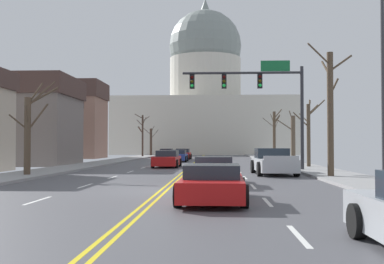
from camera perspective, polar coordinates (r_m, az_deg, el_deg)
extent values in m
cube|color=#4C4C51|center=(17.53, -3.54, -7.29)|extent=(14.00, 180.00, 0.06)
cube|color=yellow|center=(17.55, -3.93, -7.18)|extent=(0.10, 176.40, 0.00)
cube|color=yellow|center=(17.52, -3.15, -7.19)|extent=(0.10, 176.40, 0.00)
cube|color=silver|center=(9.14, 12.92, -12.29)|extent=(0.12, 2.20, 0.00)
cube|color=silver|center=(14.23, 9.23, -8.46)|extent=(0.12, 2.20, 0.00)
cube|color=silver|center=(19.38, 7.51, -6.65)|extent=(0.12, 2.20, 0.00)
cube|color=silver|center=(24.55, 6.53, -5.59)|extent=(0.12, 2.20, 0.00)
cube|color=silver|center=(29.73, 5.89, -4.90)|extent=(0.12, 2.20, 0.00)
cube|color=silver|center=(34.92, 5.44, -4.42)|extent=(0.12, 2.20, 0.00)
cube|color=silver|center=(40.11, 5.10, -4.06)|extent=(0.12, 2.20, 0.00)
cube|color=silver|center=(45.30, 4.85, -3.78)|extent=(0.12, 2.20, 0.00)
cube|color=silver|center=(50.49, 4.64, -3.56)|extent=(0.12, 2.20, 0.00)
cube|color=silver|center=(55.69, 4.48, -3.38)|extent=(0.12, 2.20, 0.00)
cube|color=silver|center=(60.88, 4.34, -3.23)|extent=(0.12, 2.20, 0.00)
cube|color=silver|center=(66.08, 4.22, -3.11)|extent=(0.12, 2.20, 0.00)
cube|color=silver|center=(71.28, 4.12, -3.00)|extent=(0.12, 2.20, 0.00)
cube|color=silver|center=(76.48, 4.04, -2.91)|extent=(0.12, 2.20, 0.00)
cube|color=silver|center=(81.67, 3.96, -2.83)|extent=(0.12, 2.20, 0.00)
cube|color=silver|center=(15.15, -18.39, -7.98)|extent=(0.12, 2.20, 0.00)
cube|color=silver|center=(20.07, -12.97, -6.45)|extent=(0.12, 2.20, 0.00)
cube|color=silver|center=(25.10, -9.71, -5.49)|extent=(0.12, 2.20, 0.00)
cube|color=silver|center=(30.18, -7.55, -4.85)|extent=(0.12, 2.20, 0.00)
cube|color=silver|center=(35.30, -6.02, -4.39)|extent=(0.12, 2.20, 0.00)
cube|color=silver|center=(40.44, -4.88, -4.04)|extent=(0.12, 2.20, 0.00)
cube|color=silver|center=(45.60, -4.00, -3.77)|extent=(0.12, 2.20, 0.00)
cube|color=silver|center=(50.76, -3.30, -3.55)|extent=(0.12, 2.20, 0.00)
cube|color=silver|center=(55.93, -2.72, -3.38)|extent=(0.12, 2.20, 0.00)
cube|color=silver|center=(61.11, -2.25, -3.23)|extent=(0.12, 2.20, 0.00)
cube|color=silver|center=(66.29, -1.85, -3.11)|extent=(0.12, 2.20, 0.00)
cube|color=silver|center=(71.47, -1.50, -3.00)|extent=(0.12, 2.20, 0.00)
cube|color=silver|center=(76.65, -1.21, -2.91)|extent=(0.12, 2.20, 0.00)
cube|color=silver|center=(81.84, -0.95, -2.83)|extent=(0.12, 2.20, 0.00)
cylinder|color=#28282D|center=(31.06, 13.36, 1.72)|extent=(0.22, 0.22, 6.72)
cylinder|color=#28282D|center=(30.90, 6.14, 7.22)|extent=(7.80, 0.16, 0.16)
cube|color=black|center=(30.91, 8.32, 6.18)|extent=(0.32, 0.28, 0.92)
sphere|color=#330504|center=(30.79, 8.35, 6.74)|extent=(0.22, 0.22, 0.22)
sphere|color=#332B05|center=(30.75, 8.35, 6.22)|extent=(0.22, 0.22, 0.22)
sphere|color=#19CC47|center=(30.71, 8.35, 5.70)|extent=(0.22, 0.22, 0.22)
cube|color=black|center=(30.78, 3.96, 6.20)|extent=(0.32, 0.28, 0.92)
sphere|color=#330504|center=(30.66, 3.96, 6.76)|extent=(0.22, 0.22, 0.22)
sphere|color=#332B05|center=(30.62, 3.96, 6.24)|extent=(0.22, 0.22, 0.22)
sphere|color=#19CC47|center=(30.58, 3.96, 5.72)|extent=(0.22, 0.22, 0.22)
cube|color=black|center=(30.81, 0.01, 6.19)|extent=(0.32, 0.28, 0.92)
sphere|color=#330504|center=(30.69, 0.00, 6.75)|extent=(0.22, 0.22, 0.22)
sphere|color=#332B05|center=(30.65, 0.00, 6.23)|extent=(0.22, 0.22, 0.22)
sphere|color=#19CC47|center=(30.61, 0.00, 5.71)|extent=(0.22, 0.22, 0.22)
cube|color=#146033|center=(31.19, 10.18, 7.99)|extent=(1.90, 0.06, 0.70)
cylinder|color=#333338|center=(18.87, 22.38, 7.35)|extent=(0.14, 0.14, 8.93)
cube|color=beige|center=(90.91, 1.64, 0.58)|extent=(33.35, 21.14, 10.44)
cylinder|color=beige|center=(91.76, 1.64, 6.44)|extent=(13.88, 13.88, 8.31)
sphere|color=gray|center=(92.92, 1.63, 10.49)|extent=(14.14, 14.14, 14.14)
cone|color=gray|center=(95.00, 1.63, 15.37)|extent=(1.80, 1.80, 2.40)
cube|color=#ADB2B7|center=(27.40, 9.99, -3.97)|extent=(2.17, 5.31, 0.70)
cube|color=#1E2833|center=(28.11, 9.75, -2.59)|extent=(1.90, 1.84, 0.60)
cube|color=#ADB2B7|center=(24.86, 10.90, -3.14)|extent=(1.85, 0.16, 0.22)
cylinder|color=black|center=(28.84, 7.53, -4.21)|extent=(0.30, 0.81, 0.80)
cylinder|color=black|center=(29.13, 11.47, -4.16)|extent=(0.30, 0.81, 0.80)
cylinder|color=black|center=(25.71, 8.32, -4.52)|extent=(0.30, 0.81, 0.80)
cylinder|color=black|center=(26.04, 12.72, -4.46)|extent=(0.30, 0.81, 0.80)
cube|color=#B71414|center=(20.31, 2.67, -5.09)|extent=(1.78, 4.54, 0.64)
cube|color=#232D38|center=(20.11, 2.67, -3.62)|extent=(1.56, 1.94, 0.42)
cylinder|color=black|center=(21.74, 0.33, -5.28)|extent=(0.22, 0.64, 0.64)
cylinder|color=black|center=(21.74, 5.00, -5.27)|extent=(0.22, 0.64, 0.64)
cylinder|color=black|center=(18.94, -0.01, -5.81)|extent=(0.22, 0.64, 0.64)
cylinder|color=black|center=(18.94, 5.35, -5.81)|extent=(0.22, 0.64, 0.64)
cube|color=#B71414|center=(14.13, 2.55, -6.73)|extent=(1.93, 4.57, 0.57)
cube|color=#232D38|center=(13.90, 2.52, -4.81)|extent=(1.65, 2.04, 0.40)
cylinder|color=black|center=(15.59, -0.65, -6.71)|extent=(0.24, 0.65, 0.64)
cylinder|color=black|center=(15.54, 6.08, -6.72)|extent=(0.24, 0.65, 0.64)
cylinder|color=black|center=(12.81, -1.75, -7.81)|extent=(0.24, 0.65, 0.64)
cylinder|color=black|center=(12.75, 6.47, -7.83)|extent=(0.24, 0.65, 0.64)
cylinder|color=black|center=(9.11, 19.60, -10.25)|extent=(0.23, 0.64, 0.64)
cube|color=#B71414|center=(36.10, -3.10, -3.55)|extent=(1.87, 4.61, 0.67)
cube|color=#232D38|center=(36.45, -3.03, -2.64)|extent=(1.61, 2.27, 0.46)
cylinder|color=black|center=(34.59, -1.91, -3.92)|extent=(0.23, 0.64, 0.64)
cylinder|color=black|center=(34.82, -4.85, -3.91)|extent=(0.23, 0.64, 0.64)
cylinder|color=black|center=(37.42, -1.47, -3.75)|extent=(0.23, 0.64, 0.64)
cylinder|color=black|center=(37.63, -4.19, -3.74)|extent=(0.23, 0.64, 0.64)
cube|color=navy|center=(48.00, -1.71, -3.09)|extent=(1.75, 4.44, 0.64)
cube|color=#232D38|center=(48.17, -1.69, -2.45)|extent=(1.52, 2.16, 0.43)
cylinder|color=black|center=(46.56, -0.81, -3.34)|extent=(0.23, 0.64, 0.64)
cylinder|color=black|center=(46.72, -2.90, -3.33)|extent=(0.23, 0.64, 0.64)
cylinder|color=black|center=(49.30, -0.57, -3.24)|extent=(0.23, 0.64, 0.64)
cylinder|color=black|center=(49.45, -2.55, -3.24)|extent=(0.23, 0.64, 0.64)
cube|color=#B71414|center=(56.57, -1.14, -2.87)|extent=(1.82, 4.51, 0.66)
cube|color=#232D38|center=(56.67, -1.13, -2.29)|extent=(1.58, 2.08, 0.47)
cylinder|color=black|center=(55.12, -0.33, -3.08)|extent=(0.23, 0.64, 0.64)
cylinder|color=black|center=(55.27, -2.17, -3.07)|extent=(0.23, 0.64, 0.64)
cylinder|color=black|center=(57.90, -0.15, -3.01)|extent=(0.23, 0.64, 0.64)
cylinder|color=black|center=(58.04, -1.90, -3.00)|extent=(0.23, 0.64, 0.64)
cube|color=#B71414|center=(65.36, -3.19, -2.69)|extent=(1.90, 4.66, 0.68)
cube|color=#232D38|center=(65.77, -3.15, -2.22)|extent=(1.64, 2.03, 0.38)
cylinder|color=black|center=(63.83, -2.53, -2.88)|extent=(0.23, 0.64, 0.64)
cylinder|color=black|center=(64.05, -4.16, -2.87)|extent=(0.23, 0.64, 0.64)
cylinder|color=black|center=(66.68, -2.26, -2.83)|extent=(0.23, 0.64, 0.64)
cylinder|color=black|center=(66.90, -3.83, -2.82)|extent=(0.23, 0.64, 0.64)
cube|color=slate|center=(42.90, -21.57, 0.08)|extent=(10.95, 7.20, 5.81)
cube|color=#47332D|center=(43.17, -21.51, 5.09)|extent=(11.38, 7.49, 1.72)
cube|color=#8C6656|center=(63.41, -15.25, 0.42)|extent=(9.61, 6.99, 7.83)
cube|color=#47332D|center=(63.78, -15.22, 4.93)|extent=(9.99, 7.27, 2.20)
cube|color=slate|center=(53.09, -19.65, -0.19)|extent=(10.31, 6.12, 5.91)
cube|color=#47332D|center=(53.32, -19.61, 3.95)|extent=(10.73, 6.37, 1.80)
cylinder|color=brown|center=(42.97, 12.31, -0.85)|extent=(0.40, 0.40, 4.24)
cylinder|color=brown|center=(43.48, 12.40, 0.36)|extent=(0.41, 1.02, 1.31)
cylinder|color=brown|center=(42.95, 11.37, 0.82)|extent=(1.46, 0.20, 1.05)
cylinder|color=brown|center=(42.44, 12.08, 1.85)|extent=(0.61, 1.23, 1.01)
cylinder|color=brown|center=(42.19, 12.23, 1.20)|extent=(0.48, 1.68, 0.95)
cylinder|color=#423328|center=(72.98, -5.06, -1.22)|extent=(0.37, 0.37, 4.18)
cylinder|color=#423328|center=(73.32, -4.86, 0.36)|extent=(0.54, 0.77, 1.06)
cylinder|color=#423328|center=(73.34, -5.13, -0.10)|extent=(0.34, 0.72, 1.10)
cylinder|color=#423328|center=(72.65, -4.61, -0.26)|extent=(1.30, 0.61, 1.45)
cylinder|color=#423328|center=(73.01, -5.51, 0.06)|extent=(1.20, 0.25, 1.04)
cylinder|color=#4C3D2D|center=(50.85, 10.06, -0.44)|extent=(0.31, 0.31, 5.21)
cylinder|color=#4C3D2D|center=(51.29, 10.49, 2.19)|extent=(1.00, 0.71, 1.10)
cylinder|color=#4C3D2D|center=(51.16, 10.32, 0.87)|extent=(0.61, 0.57, 1.10)
cylinder|color=#4C3D2D|center=(51.00, 9.36, 1.15)|extent=(1.25, 0.43, 1.09)
cylinder|color=#4C3D2D|center=(50.53, 10.01, 1.61)|extent=(0.24, 0.82, 0.76)
cylinder|color=#4C3D2D|center=(50.57, 9.84, 1.56)|extent=(0.54, 0.72, 1.11)
cylinder|color=#4C3D2D|center=(50.88, 10.40, 1.64)|extent=(0.70, 0.28, 0.87)
cylinder|color=#4C3D2D|center=(51.13, 10.37, 1.43)|extent=(0.75, 0.51, 1.01)
cylinder|color=#4C3D2D|center=(26.33, -19.55, -0.44)|extent=(0.35, 0.35, 4.13)
cylinder|color=#4C3D2D|center=(26.41, -18.31, 4.29)|extent=(1.12, 0.39, 1.12)
cylinder|color=#4C3D2D|center=(26.13, -20.54, 1.13)|extent=(0.76, 0.87, 0.83)
cylinder|color=#4C3D2D|center=(26.40, -18.00, 4.45)|extent=(1.41, 0.46, 1.44)
cylinder|color=#4C3D2D|center=(26.73, -18.69, 4.47)|extent=(0.63, 0.89, 1.29)
cylinder|color=#4C3D2D|center=(26.45, -17.81, 4.23)|extent=(1.56, 0.69, 1.06)
cylinder|color=#4C3D2D|center=(26.38, -18.42, 1.70)|extent=(1.06, 0.53, 1.55)
cylinder|color=#4C3D2D|center=(25.99, -19.62, 1.89)|extent=(0.29, 0.80, 1.06)
cylinder|color=#4C3D2D|center=(35.31, 14.11, -0.38)|extent=(0.28, 0.28, 4.61)
cylinder|color=#4C3D2D|center=(35.32, 13.21, 1.50)|extent=(1.16, 0.22, 1.13)
cylinder|color=#4C3D2D|center=(35.81, 15.04, 2.89)|extent=(1.40, 0.65, 1.27)
cylinder|color=#4C3D2D|center=(36.04, 14.17, 2.79)|extent=(0.45, 1.31, 1.50)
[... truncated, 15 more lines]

